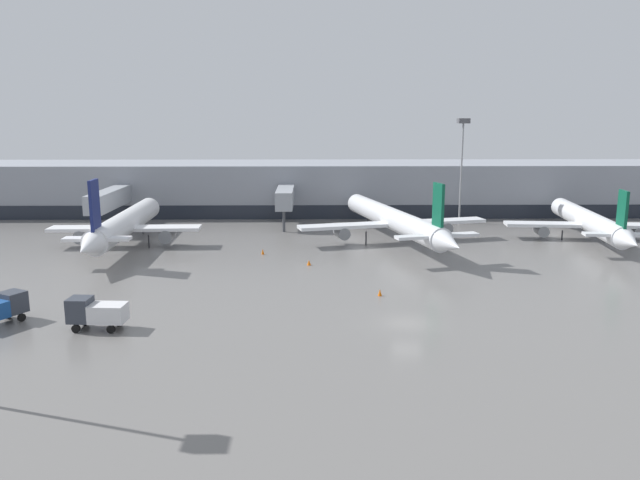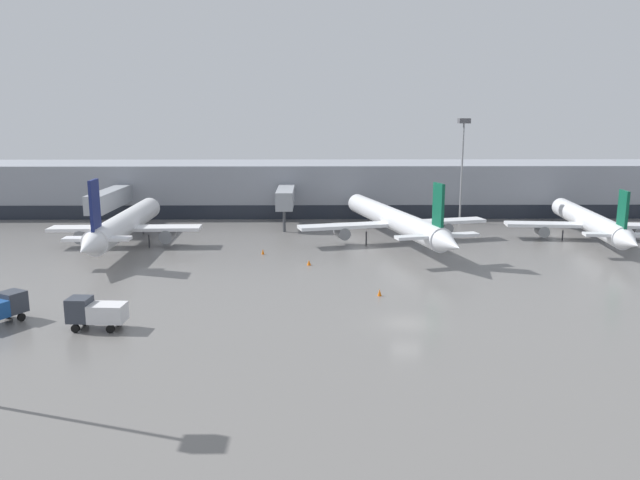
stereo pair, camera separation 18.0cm
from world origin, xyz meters
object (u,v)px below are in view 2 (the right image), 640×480
object	(u,v)px
service_truck_0	(95,312)
traffic_cone_1	(380,293)
parked_jet_1	(125,224)
apron_light_mast_2	(463,140)
traffic_cone_0	(263,252)
parked_jet_3	(394,220)
traffic_cone_2	(309,263)
parked_jet_2	(589,222)

from	to	relation	value
service_truck_0	traffic_cone_1	world-z (taller)	service_truck_0
parked_jet_1	apron_light_mast_2	distance (m)	53.87
service_truck_0	traffic_cone_0	world-z (taller)	service_truck_0
parked_jet_3	apron_light_mast_2	distance (m)	22.94
parked_jet_1	service_truck_0	distance (m)	33.62
parked_jet_3	traffic_cone_1	xyz separation A→B (m)	(-4.72, -25.95, -2.87)
parked_jet_1	traffic_cone_1	distance (m)	39.66
parked_jet_3	traffic_cone_2	size ratio (longest dim) A/B	62.36
traffic_cone_1	traffic_cone_2	xyz separation A→B (m)	(-7.07, 12.83, -0.03)
service_truck_0	traffic_cone_0	xyz separation A→B (m)	(11.77, 28.13, -1.17)
parked_jet_3	service_truck_0	size ratio (longest dim) A/B	8.07
parked_jet_3	traffic_cone_1	bearing A→B (deg)	155.63
parked_jet_3	traffic_cone_0	bearing A→B (deg)	98.07
parked_jet_1	parked_jet_2	world-z (taller)	parked_jet_1
parked_jet_2	traffic_cone_0	world-z (taller)	parked_jet_2
parked_jet_2	traffic_cone_0	size ratio (longest dim) A/B	47.99
parked_jet_2	traffic_cone_0	xyz separation A→B (m)	(-45.81, -8.80, -2.26)
parked_jet_2	service_truck_0	bearing A→B (deg)	128.48
parked_jet_1	apron_light_mast_2	size ratio (longest dim) A/B	2.09
apron_light_mast_2	parked_jet_3	bearing A→B (deg)	-129.19
service_truck_0	traffic_cone_2	size ratio (longest dim) A/B	7.72
traffic_cone_0	traffic_cone_1	distance (m)	22.82
parked_jet_2	traffic_cone_1	size ratio (longest dim) A/B	50.19
traffic_cone_0	apron_light_mast_2	xyz separation A→B (m)	(30.69, 23.09, 13.16)
traffic_cone_0	traffic_cone_2	size ratio (longest dim) A/B	1.14
traffic_cone_0	traffic_cone_1	world-z (taller)	traffic_cone_0
parked_jet_1	traffic_cone_0	world-z (taller)	parked_jet_1
traffic_cone_2	apron_light_mast_2	xyz separation A→B (m)	(24.75, 29.00, 13.21)
parked_jet_2	traffic_cone_2	world-z (taller)	parked_jet_2
parked_jet_3	traffic_cone_1	world-z (taller)	parked_jet_3
parked_jet_3	parked_jet_1	bearing A→B (deg)	79.89
parked_jet_1	traffic_cone_2	xyz separation A→B (m)	(24.81, -10.60, -2.82)
traffic_cone_2	apron_light_mast_2	bearing A→B (deg)	49.53
parked_jet_3	service_truck_0	bearing A→B (deg)	126.08
traffic_cone_0	traffic_cone_1	size ratio (longest dim) A/B	1.05
parked_jet_2	traffic_cone_0	bearing A→B (deg)	106.68
traffic_cone_2	apron_light_mast_2	world-z (taller)	apron_light_mast_2
apron_light_mast_2	traffic_cone_1	bearing A→B (deg)	-112.90
parked_jet_3	traffic_cone_0	distance (m)	19.37
traffic_cone_1	apron_light_mast_2	distance (m)	47.29
parked_jet_3	traffic_cone_2	bearing A→B (deg)	124.00
parked_jet_3	traffic_cone_1	size ratio (longest dim) A/B	56.95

